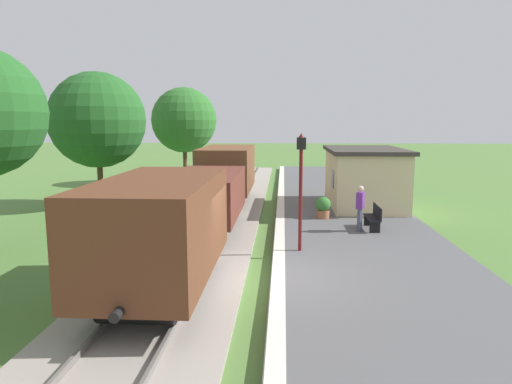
{
  "coord_description": "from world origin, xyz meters",
  "views": [
    {
      "loc": [
        0.5,
        -11.75,
        4.3
      ],
      "look_at": [
        -0.48,
        4.8,
        1.74
      ],
      "focal_mm": 32.28,
      "sensor_mm": 36.0,
      "label": 1
    }
  ],
  "objects_px": {
    "lamp_post_near": "(301,170)",
    "freight_train": "(206,193)",
    "bench_near_hut": "(374,217)",
    "person_waiting": "(360,206)",
    "potted_planter": "(323,207)",
    "tree_field_left": "(184,120)",
    "tree_trackside_far": "(97,120)",
    "station_hut": "(364,177)"
  },
  "relations": [
    {
      "from": "lamp_post_near",
      "to": "person_waiting",
      "type": "bearing_deg",
      "value": 49.82
    },
    {
      "from": "tree_field_left",
      "to": "potted_planter",
      "type": "bearing_deg",
      "value": -55.4
    },
    {
      "from": "station_hut",
      "to": "lamp_post_near",
      "type": "relative_size",
      "value": 1.57
    },
    {
      "from": "freight_train",
      "to": "station_hut",
      "type": "xyz_separation_m",
      "value": [
        6.8,
        5.22,
        0.05
      ]
    },
    {
      "from": "bench_near_hut",
      "to": "tree_field_left",
      "type": "bearing_deg",
      "value": 125.76
    },
    {
      "from": "station_hut",
      "to": "tree_trackside_far",
      "type": "relative_size",
      "value": 0.86
    },
    {
      "from": "freight_train",
      "to": "station_hut",
      "type": "height_order",
      "value": "station_hut"
    },
    {
      "from": "person_waiting",
      "to": "potted_planter",
      "type": "distance_m",
      "value": 2.59
    },
    {
      "from": "potted_planter",
      "to": "tree_trackside_far",
      "type": "relative_size",
      "value": 0.14
    },
    {
      "from": "station_hut",
      "to": "potted_planter",
      "type": "xyz_separation_m",
      "value": [
        -2.2,
        -3.09,
        -0.93
      ]
    },
    {
      "from": "bench_near_hut",
      "to": "tree_trackside_far",
      "type": "xyz_separation_m",
      "value": [
        -12.68,
        5.31,
        3.63
      ]
    },
    {
      "from": "bench_near_hut",
      "to": "person_waiting",
      "type": "height_order",
      "value": "person_waiting"
    },
    {
      "from": "tree_trackside_far",
      "to": "bench_near_hut",
      "type": "bearing_deg",
      "value": -22.71
    },
    {
      "from": "freight_train",
      "to": "tree_field_left",
      "type": "xyz_separation_m",
      "value": [
        -3.9,
        14.45,
        2.77
      ]
    },
    {
      "from": "potted_planter",
      "to": "lamp_post_near",
      "type": "bearing_deg",
      "value": -102.97
    },
    {
      "from": "lamp_post_near",
      "to": "tree_field_left",
      "type": "xyz_separation_m",
      "value": [
        -7.35,
        17.32,
        1.57
      ]
    },
    {
      "from": "person_waiting",
      "to": "lamp_post_near",
      "type": "xyz_separation_m",
      "value": [
        -2.31,
        -2.73,
        1.62
      ]
    },
    {
      "from": "bench_near_hut",
      "to": "person_waiting",
      "type": "xyz_separation_m",
      "value": [
        -0.59,
        -0.36,
        0.46
      ]
    },
    {
      "from": "station_hut",
      "to": "person_waiting",
      "type": "distance_m",
      "value": 5.48
    },
    {
      "from": "freight_train",
      "to": "potted_planter",
      "type": "distance_m",
      "value": 5.15
    },
    {
      "from": "bench_near_hut",
      "to": "potted_planter",
      "type": "bearing_deg",
      "value": 132.47
    },
    {
      "from": "tree_trackside_far",
      "to": "freight_train",
      "type": "bearing_deg",
      "value": -41.14
    },
    {
      "from": "bench_near_hut",
      "to": "potted_planter",
      "type": "xyz_separation_m",
      "value": [
        -1.75,
        1.91,
        0.0
      ]
    },
    {
      "from": "lamp_post_near",
      "to": "freight_train",
      "type": "bearing_deg",
      "value": 140.25
    },
    {
      "from": "station_hut",
      "to": "bench_near_hut",
      "type": "height_order",
      "value": "station_hut"
    },
    {
      "from": "bench_near_hut",
      "to": "tree_trackside_far",
      "type": "height_order",
      "value": "tree_trackside_far"
    },
    {
      "from": "station_hut",
      "to": "potted_planter",
      "type": "bearing_deg",
      "value": -125.4
    },
    {
      "from": "freight_train",
      "to": "lamp_post_near",
      "type": "relative_size",
      "value": 5.24
    },
    {
      "from": "freight_train",
      "to": "tree_field_left",
      "type": "distance_m",
      "value": 15.22
    },
    {
      "from": "person_waiting",
      "to": "freight_train",
      "type": "bearing_deg",
      "value": 21.48
    },
    {
      "from": "tree_trackside_far",
      "to": "person_waiting",
      "type": "bearing_deg",
      "value": -25.11
    },
    {
      "from": "tree_field_left",
      "to": "bench_near_hut",
      "type": "bearing_deg",
      "value": -54.24
    },
    {
      "from": "station_hut",
      "to": "tree_trackside_far",
      "type": "height_order",
      "value": "tree_trackside_far"
    },
    {
      "from": "station_hut",
      "to": "tree_field_left",
      "type": "relative_size",
      "value": 0.88
    },
    {
      "from": "person_waiting",
      "to": "lamp_post_near",
      "type": "height_order",
      "value": "lamp_post_near"
    },
    {
      "from": "station_hut",
      "to": "bench_near_hut",
      "type": "bearing_deg",
      "value": -95.14
    },
    {
      "from": "potted_planter",
      "to": "freight_train",
      "type": "bearing_deg",
      "value": -155.15
    },
    {
      "from": "station_hut",
      "to": "lamp_post_near",
      "type": "bearing_deg",
      "value": -112.48
    },
    {
      "from": "person_waiting",
      "to": "tree_trackside_far",
      "type": "xyz_separation_m",
      "value": [
        -12.09,
        5.66,
        3.17
      ]
    },
    {
      "from": "potted_planter",
      "to": "lamp_post_near",
      "type": "height_order",
      "value": "lamp_post_near"
    },
    {
      "from": "potted_planter",
      "to": "tree_trackside_far",
      "type": "height_order",
      "value": "tree_trackside_far"
    },
    {
      "from": "bench_near_hut",
      "to": "freight_train",
      "type": "bearing_deg",
      "value": -178.0
    }
  ]
}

